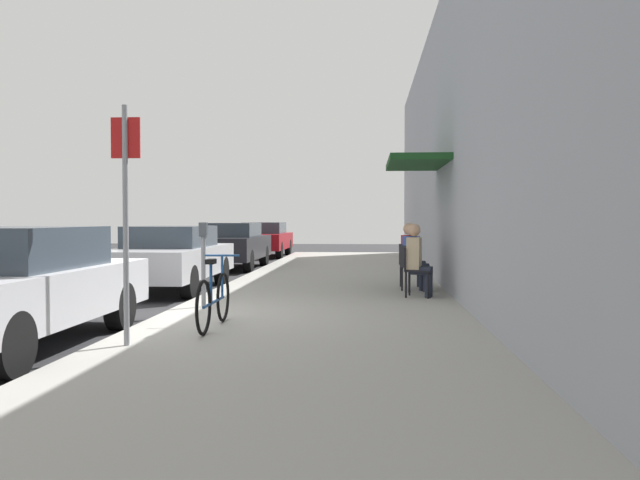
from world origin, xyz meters
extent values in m
plane|color=#2D2D30|center=(0.00, 0.00, 0.00)|extent=(60.00, 60.00, 0.00)
cube|color=#9E9B93|center=(2.25, 2.00, 0.06)|extent=(4.50, 32.00, 0.12)
cube|color=#999EA8|center=(4.65, 2.00, 3.06)|extent=(0.30, 32.00, 6.11)
cube|color=#19471E|center=(3.95, 3.85, 2.60)|extent=(1.10, 2.80, 0.12)
cube|color=#B7B7BC|center=(-1.10, -1.96, 0.62)|extent=(1.80, 4.40, 0.60)
cube|color=#333D47|center=(-1.10, -1.81, 1.16)|extent=(1.48, 2.11, 0.48)
cylinder|color=black|center=(-0.31, -0.60, 0.32)|extent=(0.22, 0.64, 0.64)
cylinder|color=black|center=(-1.89, -0.60, 0.32)|extent=(0.22, 0.64, 0.64)
cylinder|color=black|center=(-0.31, -3.32, 0.32)|extent=(0.22, 0.64, 0.64)
cube|color=#B7B7BC|center=(-1.10, 4.17, 0.62)|extent=(1.80, 4.40, 0.59)
cube|color=#333D47|center=(-1.10, 4.32, 1.13)|extent=(1.48, 2.11, 0.43)
cylinder|color=black|center=(-0.31, 5.53, 0.32)|extent=(0.22, 0.64, 0.64)
cylinder|color=black|center=(-1.89, 5.53, 0.32)|extent=(0.22, 0.64, 0.64)
cylinder|color=black|center=(-0.31, 2.80, 0.32)|extent=(0.22, 0.64, 0.64)
cylinder|color=black|center=(-1.89, 2.80, 0.32)|extent=(0.22, 0.64, 0.64)
cube|color=black|center=(-1.10, 10.27, 0.64)|extent=(1.80, 4.40, 0.65)
cube|color=#333D47|center=(-1.10, 10.42, 1.17)|extent=(1.48, 2.11, 0.41)
cylinder|color=black|center=(-0.31, 11.64, 0.32)|extent=(0.22, 0.64, 0.64)
cylinder|color=black|center=(-1.89, 11.64, 0.32)|extent=(0.22, 0.64, 0.64)
cylinder|color=black|center=(-0.31, 8.91, 0.32)|extent=(0.22, 0.64, 0.64)
cylinder|color=black|center=(-1.89, 8.91, 0.32)|extent=(0.22, 0.64, 0.64)
cube|color=maroon|center=(-1.10, 16.63, 0.62)|extent=(1.80, 4.40, 0.60)
cube|color=#333D47|center=(-1.10, 16.78, 1.14)|extent=(1.48, 2.11, 0.44)
cylinder|color=black|center=(-0.31, 18.00, 0.32)|extent=(0.22, 0.64, 0.64)
cylinder|color=black|center=(-1.89, 18.00, 0.32)|extent=(0.22, 0.64, 0.64)
cylinder|color=black|center=(-0.31, 15.27, 0.32)|extent=(0.22, 0.64, 0.64)
cylinder|color=black|center=(-1.89, 15.27, 0.32)|extent=(0.22, 0.64, 0.64)
cylinder|color=slate|center=(0.45, 0.92, 0.67)|extent=(0.07, 0.07, 1.10)
cube|color=#383D42|center=(0.45, 0.92, 1.33)|extent=(0.12, 0.10, 0.22)
cylinder|color=gray|center=(0.40, -2.24, 1.42)|extent=(0.06, 0.06, 2.60)
cube|color=red|center=(0.40, -2.22, 2.37)|extent=(0.32, 0.02, 0.44)
torus|color=black|center=(1.08, -0.53, 0.45)|extent=(0.04, 0.66, 0.66)
torus|color=black|center=(1.08, -1.58, 0.45)|extent=(0.04, 0.66, 0.66)
cylinder|color=#1E4C8C|center=(1.08, -1.06, 0.45)|extent=(0.04, 1.05, 0.04)
cylinder|color=#1E4C8C|center=(1.08, -1.21, 0.70)|extent=(0.04, 0.04, 0.50)
cube|color=black|center=(1.08, -1.21, 0.97)|extent=(0.10, 0.20, 0.06)
cylinder|color=#1E4C8C|center=(1.08, -0.58, 0.73)|extent=(0.03, 0.03, 0.56)
cylinder|color=#1E4C8C|center=(1.08, -0.58, 1.01)|extent=(0.46, 0.03, 0.03)
cylinder|color=black|center=(4.13, 2.59, 0.34)|extent=(0.04, 0.04, 0.45)
cylinder|color=black|center=(4.05, 2.22, 0.34)|extent=(0.04, 0.04, 0.45)
cylinder|color=black|center=(3.76, 2.68, 0.34)|extent=(0.04, 0.04, 0.45)
cylinder|color=black|center=(3.68, 2.31, 0.34)|extent=(0.04, 0.04, 0.45)
cube|color=black|center=(3.90, 2.45, 0.59)|extent=(0.53, 0.53, 0.03)
cube|color=black|center=(3.70, 2.50, 0.79)|extent=(0.13, 0.44, 0.40)
cylinder|color=#232838|center=(4.10, 2.51, 0.35)|extent=(0.11, 0.11, 0.47)
cylinder|color=#232838|center=(3.97, 2.54, 0.59)|extent=(0.38, 0.22, 0.14)
cylinder|color=#232838|center=(4.06, 2.31, 0.35)|extent=(0.11, 0.11, 0.47)
cylinder|color=#232838|center=(3.93, 2.34, 0.59)|extent=(0.38, 0.22, 0.14)
cube|color=#CCB28C|center=(3.83, 2.47, 0.89)|extent=(0.29, 0.40, 0.56)
sphere|color=tan|center=(3.83, 2.47, 1.30)|extent=(0.22, 0.22, 0.22)
cylinder|color=black|center=(4.03, 3.55, 0.34)|extent=(0.04, 0.04, 0.45)
cylinder|color=black|center=(4.14, 3.19, 0.34)|extent=(0.04, 0.04, 0.45)
cylinder|color=black|center=(3.67, 3.44, 0.34)|extent=(0.04, 0.04, 0.45)
cylinder|color=black|center=(3.78, 3.08, 0.34)|extent=(0.04, 0.04, 0.45)
cube|color=black|center=(3.90, 3.31, 0.59)|extent=(0.55, 0.55, 0.03)
cube|color=black|center=(3.71, 3.25, 0.79)|extent=(0.16, 0.43, 0.40)
cylinder|color=#232838|center=(4.05, 3.46, 0.35)|extent=(0.11, 0.11, 0.47)
cylinder|color=#232838|center=(3.92, 3.42, 0.59)|extent=(0.39, 0.24, 0.14)
cylinder|color=#232838|center=(4.11, 3.27, 0.35)|extent=(0.11, 0.11, 0.47)
cylinder|color=#232838|center=(3.98, 3.23, 0.59)|extent=(0.39, 0.24, 0.14)
cube|color=#334C99|center=(3.83, 3.29, 0.89)|extent=(0.32, 0.41, 0.56)
sphere|color=tan|center=(3.83, 3.29, 1.30)|extent=(0.22, 0.22, 0.22)
cylinder|color=black|center=(4.05, 4.29, 0.34)|extent=(0.04, 0.04, 0.45)
cylinder|color=black|center=(4.13, 3.92, 0.34)|extent=(0.04, 0.04, 0.45)
cylinder|color=black|center=(3.68, 4.21, 0.34)|extent=(0.04, 0.04, 0.45)
cylinder|color=black|center=(3.76, 3.84, 0.34)|extent=(0.04, 0.04, 0.45)
cube|color=black|center=(3.90, 4.06, 0.59)|extent=(0.52, 0.52, 0.03)
cube|color=black|center=(3.70, 4.02, 0.79)|extent=(0.12, 0.44, 0.40)
cylinder|color=#232838|center=(4.06, 4.20, 0.35)|extent=(0.11, 0.11, 0.47)
cylinder|color=#232838|center=(3.93, 4.17, 0.59)|extent=(0.38, 0.21, 0.14)
cylinder|color=#232838|center=(4.10, 4.00, 0.35)|extent=(0.11, 0.11, 0.47)
cylinder|color=#232838|center=(3.97, 3.98, 0.59)|extent=(0.38, 0.21, 0.14)
cube|color=#B22626|center=(3.83, 4.05, 0.89)|extent=(0.29, 0.40, 0.56)
sphere|color=tan|center=(3.83, 4.05, 1.30)|extent=(0.22, 0.22, 0.22)
camera|label=1|loc=(3.01, -9.16, 1.49)|focal=36.88mm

